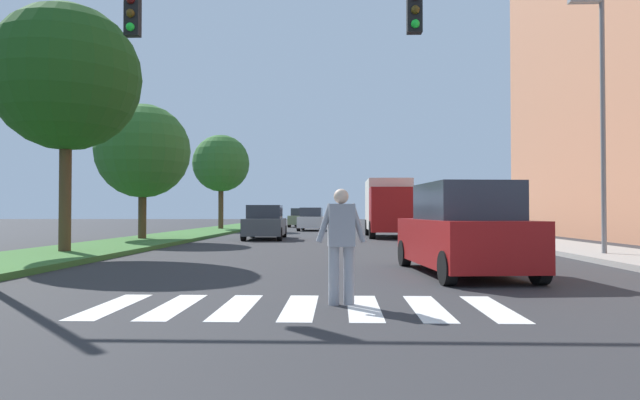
% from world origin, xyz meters
% --- Properties ---
extents(ground_plane, '(140.00, 140.00, 0.00)m').
position_xyz_m(ground_plane, '(0.00, 30.00, 0.00)').
color(ground_plane, '#2D2D30').
extents(crosswalk, '(5.85, 2.20, 0.01)m').
position_xyz_m(crosswalk, '(0.00, 7.42, 0.00)').
color(crosswalk, silver).
rests_on(crosswalk, ground_plane).
extents(median_strip, '(3.67, 64.00, 0.15)m').
position_xyz_m(median_strip, '(-7.83, 28.00, 0.07)').
color(median_strip, '#386B2D').
rests_on(median_strip, ground_plane).
extents(tree_mid, '(4.50, 4.50, 7.59)m').
position_xyz_m(tree_mid, '(-7.84, 16.37, 5.47)').
color(tree_mid, '#4C3823').
rests_on(tree_mid, median_strip).
extents(tree_far, '(4.25, 4.25, 6.08)m').
position_xyz_m(tree_far, '(-8.33, 24.52, 4.10)').
color(tree_far, '#4C3823').
rests_on(tree_far, median_strip).
extents(tree_distant, '(4.04, 4.04, 6.67)m').
position_xyz_m(tree_distant, '(-7.83, 39.06, 4.78)').
color(tree_distant, '#4C3823').
rests_on(tree_distant, median_strip).
extents(sidewalk_right, '(3.00, 64.00, 0.15)m').
position_xyz_m(sidewalk_right, '(8.75, 28.00, 0.07)').
color(sidewalk_right, '#9E9991').
rests_on(sidewalk_right, ground_plane).
extents(traffic_light_gantry, '(9.82, 0.30, 6.00)m').
position_xyz_m(traffic_light_gantry, '(-3.35, 9.95, 4.40)').
color(traffic_light_gantry, gold).
rests_on(traffic_light_gantry, median_strip).
extents(street_lamp_right, '(1.02, 0.24, 7.50)m').
position_xyz_m(street_lamp_right, '(8.15, 16.00, 4.59)').
color(street_lamp_right, slate).
rests_on(street_lamp_right, sidewalk_right).
extents(pedestrian_performer, '(0.75, 0.29, 1.69)m').
position_xyz_m(pedestrian_performer, '(0.59, 7.66, 0.93)').
color(pedestrian_performer, gray).
rests_on(pedestrian_performer, ground_plane).
extents(suv_crossing, '(2.36, 4.76, 1.97)m').
position_xyz_m(suv_crossing, '(3.24, 11.70, 0.93)').
color(suv_crossing, maroon).
rests_on(suv_crossing, ground_plane).
extents(sedan_midblock, '(2.04, 4.58, 1.67)m').
position_xyz_m(sedan_midblock, '(-3.07, 26.96, 0.78)').
color(sedan_midblock, '#474C51').
rests_on(sedan_midblock, ground_plane).
extents(sedan_distant, '(1.89, 4.08, 1.64)m').
position_xyz_m(sedan_distant, '(-1.40, 39.57, 0.76)').
color(sedan_distant, silver).
rests_on(sedan_distant, ground_plane).
extents(sedan_far_horizon, '(2.24, 4.55, 1.65)m').
position_xyz_m(sedan_far_horizon, '(-2.70, 48.92, 0.77)').
color(sedan_far_horizon, gray).
rests_on(sedan_far_horizon, ground_plane).
extents(truck_box_delivery, '(2.40, 6.20, 3.10)m').
position_xyz_m(truck_box_delivery, '(3.26, 29.60, 1.63)').
color(truck_box_delivery, maroon).
rests_on(truck_box_delivery, ground_plane).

